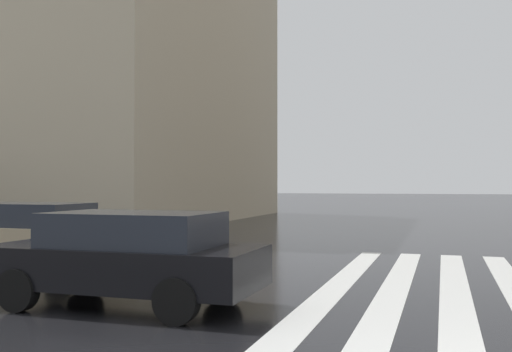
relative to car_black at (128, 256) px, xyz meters
name	(u,v)px	position (x,y,z in m)	size (l,w,h in m)	color
haussmann_block_mid	(22,37)	(19.05, 18.06, 9.37)	(18.11, 24.80, 20.67)	beige
car_black	(128,256)	(0.00, 0.00, 0.00)	(1.85, 4.10, 1.41)	black
car_champagne	(34,233)	(3.00, 4.12, 0.00)	(1.85, 4.10, 1.41)	tan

